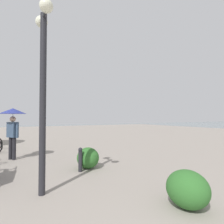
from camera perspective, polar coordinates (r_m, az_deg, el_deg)
name	(u,v)px	position (r m, az deg, el deg)	size (l,w,h in m)	color
lamppost	(43,70)	(4.36, -20.85, 12.34)	(0.98, 0.28, 4.09)	#232328
pedestrian	(13,119)	(8.22, -28.75, -1.94)	(1.00, 1.00, 2.03)	black
bollard_mid	(80,159)	(5.84, -9.94, -14.35)	(0.13, 0.13, 0.74)	#232328
shrub_low	(187,189)	(3.90, 22.65, -21.42)	(0.81, 0.73, 0.69)	#2D6628
shrub_round	(88,158)	(6.18, -7.58, -14.11)	(0.79, 0.71, 0.67)	#2D6628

